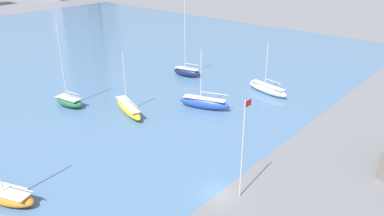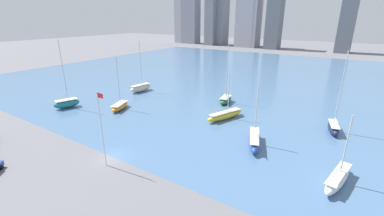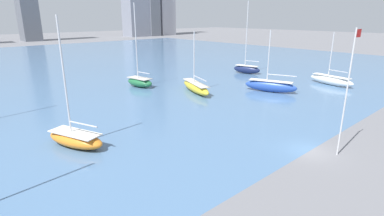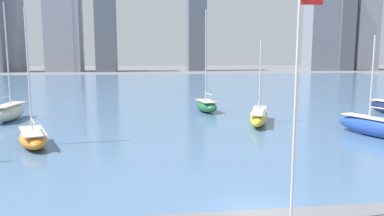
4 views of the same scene
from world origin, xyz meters
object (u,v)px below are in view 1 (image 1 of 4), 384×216
Objects in this scene: sailboat_navy at (187,72)px; sailboat_orange at (8,196)px; sailboat_white at (267,89)px; flag_pole at (243,147)px; sailboat_green at (69,101)px; sailboat_blue at (204,103)px; sailboat_yellow at (128,108)px.

sailboat_navy is 1.24× the size of sailboat_orange.
sailboat_navy is 1.61× the size of sailboat_white.
sailboat_green reaches higher than flag_pole.
sailboat_blue is at bearing 48.32° from flag_pole.
sailboat_navy is 48.23m from sailboat_orange.
sailboat_navy is (28.12, 32.96, -5.35)m from flag_pole.
sailboat_green reaches higher than sailboat_white.
sailboat_blue is 0.66× the size of sailboat_navy.
sailboat_green is 1.51× the size of sailboat_white.
sailboat_navy reaches higher than flag_pole.
sailboat_orange is at bearing -140.55° from sailboat_yellow.
sailboat_white is (13.65, -4.69, -0.12)m from sailboat_blue.
flag_pole is 0.79× the size of sailboat_green.
flag_pole is 1.12× the size of sailboat_blue.
sailboat_navy reaches higher than sailboat_blue.
flag_pole is at bearing -144.54° from sailboat_white.
sailboat_green reaches higher than sailboat_yellow.
sailboat_green is (-4.98, 10.28, 0.08)m from sailboat_yellow.
sailboat_navy is 1.06× the size of sailboat_green.
sailboat_green is at bearing 87.21° from flag_pole.
sailboat_navy is at bearing -4.02° from sailboat_orange.
sailboat_yellow is at bearing 118.90° from sailboat_blue.
sailboat_blue is at bearing -20.94° from sailboat_orange.
sailboat_orange reaches higher than sailboat_blue.
sailboat_yellow reaches higher than sailboat_white.
sailboat_blue is at bearing -60.07° from sailboat_green.
sailboat_white is at bearing -39.13° from sailboat_blue.
sailboat_green is at bearing 156.12° from sailboat_navy.
sailboat_orange is 48.76m from sailboat_white.
sailboat_yellow is 21.96m from sailboat_navy.
flag_pole is 1.14× the size of sailboat_yellow.
flag_pole is 28.97m from sailboat_yellow.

